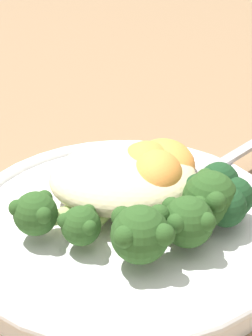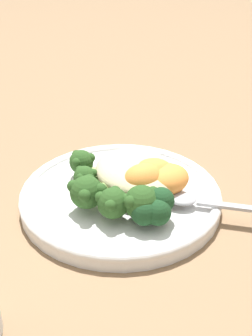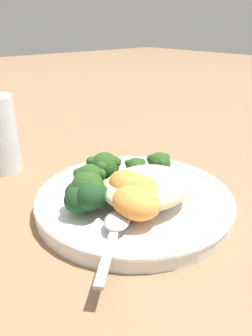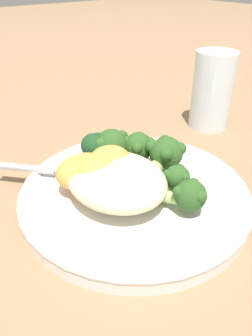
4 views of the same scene
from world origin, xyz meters
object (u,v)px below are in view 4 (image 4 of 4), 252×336
at_px(water_glass, 212,91).
at_px(plate, 134,193).
at_px(quinoa_mound, 116,179).
at_px(broccoli_stalk_2, 160,158).
at_px(broccoli_stalk_3, 136,157).
at_px(broccoli_stalk_4, 114,150).
at_px(broccoli_stalk_1, 167,180).
at_px(kale_tuft, 103,147).
at_px(broccoli_stalk_0, 181,194).
at_px(sweet_potato_chunk_1, 83,171).
at_px(spoon, 61,170).
at_px(sweet_potato_chunk_0, 108,165).
at_px(sweet_potato_chunk_2, 96,172).

bearing_deg(water_glass, plate, 109.89).
bearing_deg(quinoa_mound, broccoli_stalk_2, -87.41).
xyz_separation_m(broccoli_stalk_3, broccoli_stalk_4, (0.03, 0.01, 0.00)).
relative_size(plate, broccoli_stalk_1, 3.36).
bearing_deg(broccoli_stalk_2, kale_tuft, 108.96).
height_order(broccoli_stalk_0, broccoli_stalk_1, broccoli_stalk_0).
bearing_deg(sweet_potato_chunk_1, spoon, 13.58).
xyz_separation_m(plate, broccoli_stalk_0, (-0.05, -0.01, 0.02)).
bearing_deg(spoon, quinoa_mound, 159.53).
relative_size(broccoli_stalk_3, broccoli_stalk_4, 0.88).
relative_size(broccoli_stalk_2, sweet_potato_chunk_1, 1.63).
xyz_separation_m(sweet_potato_chunk_0, sweet_potato_chunk_1, (0.01, 0.02, -0.00)).
relative_size(sweet_potato_chunk_0, water_glass, 0.43).
bearing_deg(sweet_potato_chunk_1, sweet_potato_chunk_0, -111.99).
bearing_deg(sweet_potato_chunk_0, broccoli_stalk_4, -46.24).
distance_m(broccoli_stalk_3, kale_tuft, 0.04).
height_order(broccoli_stalk_2, sweet_potato_chunk_2, same).
relative_size(broccoli_stalk_0, sweet_potato_chunk_0, 1.69).
relative_size(sweet_potato_chunk_1, spoon, 0.63).
distance_m(plate, kale_tuft, 0.07).
bearing_deg(broccoli_stalk_1, broccoli_stalk_3, 121.05).
height_order(quinoa_mound, kale_tuft, kale_tuft).
bearing_deg(broccoli_stalk_4, broccoli_stalk_1, -150.29).
xyz_separation_m(broccoli_stalk_0, sweet_potato_chunk_1, (0.09, 0.05, 0.00)).
height_order(broccoli_stalk_1, broccoli_stalk_3, broccoli_stalk_3).
xyz_separation_m(broccoli_stalk_1, sweet_potato_chunk_0, (0.05, 0.04, 0.01)).
xyz_separation_m(quinoa_mound, water_glass, (0.08, -0.25, 0.02)).
xyz_separation_m(kale_tuft, spoon, (0.00, 0.06, -0.01)).
height_order(quinoa_mound, broccoli_stalk_4, broccoli_stalk_4).
xyz_separation_m(broccoli_stalk_1, spoon, (0.10, 0.07, -0.01)).
bearing_deg(sweet_potato_chunk_0, water_glass, -76.97).
bearing_deg(plate, broccoli_stalk_1, -139.28).
bearing_deg(broccoli_stalk_1, kale_tuft, 132.01).
bearing_deg(quinoa_mound, broccoli_stalk_1, -120.75).
relative_size(broccoli_stalk_1, spoon, 0.77).
height_order(plate, broccoli_stalk_0, broccoli_stalk_0).
xyz_separation_m(broccoli_stalk_1, kale_tuft, (0.09, 0.02, 0.01)).
xyz_separation_m(broccoli_stalk_1, water_glass, (0.11, -0.20, 0.03)).
height_order(broccoli_stalk_2, broccoli_stalk_4, same).
relative_size(broccoli_stalk_3, kale_tuft, 1.85).
bearing_deg(broccoli_stalk_1, plate, 163.38).
bearing_deg(plate, quinoa_mound, 86.83).
distance_m(quinoa_mound, sweet_potato_chunk_0, 0.03).
distance_m(plate, broccoli_stalk_0, 0.06).
height_order(broccoli_stalk_0, broccoli_stalk_4, broccoli_stalk_4).
distance_m(broccoli_stalk_0, water_glass, 0.25).
xyz_separation_m(sweet_potato_chunk_1, kale_tuft, (0.03, -0.05, 0.00)).
height_order(sweet_potato_chunk_2, kale_tuft, sweet_potato_chunk_2).
relative_size(spoon, water_glass, 0.82).
height_order(sweet_potato_chunk_0, sweet_potato_chunk_2, sweet_potato_chunk_0).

